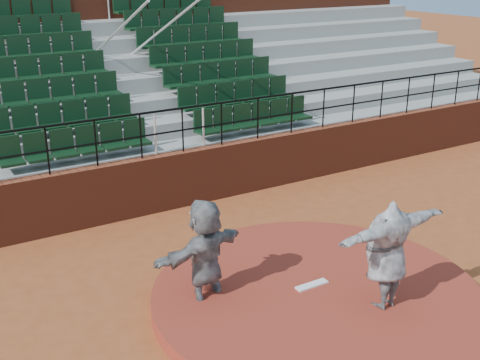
% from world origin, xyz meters
% --- Properties ---
extents(ground, '(90.00, 90.00, 0.00)m').
position_xyz_m(ground, '(0.00, 0.00, 0.00)').
color(ground, '#974822').
rests_on(ground, ground).
extents(pitchers_mound, '(5.50, 5.50, 0.25)m').
position_xyz_m(pitchers_mound, '(0.00, 0.00, 0.12)').
color(pitchers_mound, maroon).
rests_on(pitchers_mound, ground).
extents(pitching_rubber, '(0.60, 0.15, 0.03)m').
position_xyz_m(pitching_rubber, '(0.00, 0.15, 0.27)').
color(pitching_rubber, white).
rests_on(pitching_rubber, pitchers_mound).
extents(boundary_wall, '(24.00, 0.30, 1.30)m').
position_xyz_m(boundary_wall, '(0.00, 5.00, 0.65)').
color(boundary_wall, maroon).
rests_on(boundary_wall, ground).
extents(wall_railing, '(24.04, 0.05, 1.03)m').
position_xyz_m(wall_railing, '(0.00, 5.00, 2.03)').
color(wall_railing, black).
rests_on(wall_railing, boundary_wall).
extents(seating_deck, '(24.00, 5.97, 4.63)m').
position_xyz_m(seating_deck, '(0.00, 8.65, 1.44)').
color(seating_deck, gray).
rests_on(seating_deck, ground).
extents(press_box_facade, '(24.00, 3.00, 7.10)m').
position_xyz_m(press_box_facade, '(0.00, 12.60, 3.55)').
color(press_box_facade, maroon).
rests_on(press_box_facade, ground).
extents(pitcher, '(2.23, 0.73, 1.79)m').
position_xyz_m(pitcher, '(0.60, -0.90, 1.14)').
color(pitcher, black).
rests_on(pitcher, pitchers_mound).
extents(fielder, '(1.85, 0.99, 1.91)m').
position_xyz_m(fielder, '(-1.64, 0.85, 0.95)').
color(fielder, black).
rests_on(fielder, ground).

